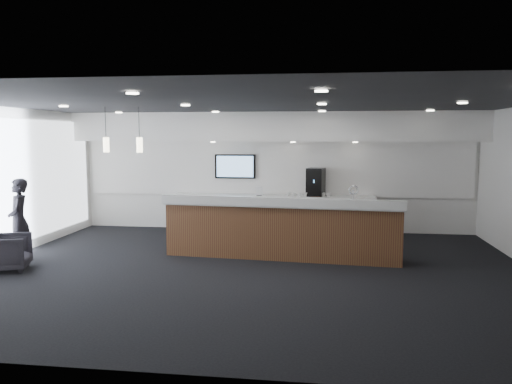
# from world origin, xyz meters

# --- Properties ---
(ground) EXTENTS (10.00, 10.00, 0.00)m
(ground) POSITION_xyz_m (0.00, 0.00, 0.00)
(ground) COLOR black
(ground) RESTS_ON ground
(ceiling) EXTENTS (10.00, 8.00, 0.02)m
(ceiling) POSITION_xyz_m (0.00, 0.00, 3.00)
(ceiling) COLOR black
(ceiling) RESTS_ON back_wall
(back_wall) EXTENTS (10.00, 0.02, 3.00)m
(back_wall) POSITION_xyz_m (0.00, 4.00, 1.50)
(back_wall) COLOR white
(back_wall) RESTS_ON ground
(soffit_bulkhead) EXTENTS (10.00, 0.90, 0.70)m
(soffit_bulkhead) POSITION_xyz_m (0.00, 3.55, 2.65)
(soffit_bulkhead) COLOR white
(soffit_bulkhead) RESTS_ON back_wall
(alcove_panel) EXTENTS (9.80, 0.06, 1.40)m
(alcove_panel) POSITION_xyz_m (0.00, 3.97, 1.60)
(alcove_panel) COLOR white
(alcove_panel) RESTS_ON back_wall
(back_credenza) EXTENTS (5.06, 0.66, 0.95)m
(back_credenza) POSITION_xyz_m (-0.00, 3.64, 0.48)
(back_credenza) COLOR gray
(back_credenza) RESTS_ON ground
(wall_tv) EXTENTS (1.05, 0.08, 0.62)m
(wall_tv) POSITION_xyz_m (-1.00, 3.91, 1.65)
(wall_tv) COLOR black
(wall_tv) RESTS_ON back_wall
(pendant_left) EXTENTS (0.12, 0.12, 0.30)m
(pendant_left) POSITION_xyz_m (-2.40, 0.80, 2.25)
(pendant_left) COLOR #FFF2C6
(pendant_left) RESTS_ON ceiling
(pendant_right) EXTENTS (0.12, 0.12, 0.30)m
(pendant_right) POSITION_xyz_m (-3.10, 0.80, 2.25)
(pendant_right) COLOR #FFF2C6
(pendant_right) RESTS_ON ceiling
(ceiling_can_lights) EXTENTS (7.00, 5.00, 0.02)m
(ceiling_can_lights) POSITION_xyz_m (0.00, 0.00, 2.97)
(ceiling_can_lights) COLOR white
(ceiling_can_lights) RESTS_ON ceiling
(service_counter) EXTENTS (4.78, 1.19, 1.49)m
(service_counter) POSITION_xyz_m (0.43, 1.07, 0.58)
(service_counter) COLOR #4B2419
(service_counter) RESTS_ON ground
(coffee_machine) EXTENTS (0.49, 0.56, 0.69)m
(coffee_machine) POSITION_xyz_m (1.07, 3.65, 1.29)
(coffee_machine) COLOR black
(coffee_machine) RESTS_ON back_credenza
(info_sign_left) EXTENTS (0.16, 0.03, 0.23)m
(info_sign_left) POSITION_xyz_m (-0.33, 3.55, 1.06)
(info_sign_left) COLOR white
(info_sign_left) RESTS_ON back_credenza
(info_sign_right) EXTENTS (0.20, 0.02, 0.26)m
(info_sign_right) POSITION_xyz_m (0.97, 3.55, 1.08)
(info_sign_right) COLOR white
(info_sign_right) RESTS_ON back_credenza
(armchair) EXTENTS (0.92, 0.91, 0.66)m
(armchair) POSITION_xyz_m (-4.40, -0.54, 0.33)
(armchair) COLOR black
(armchair) RESTS_ON ground
(lounge_guest) EXTENTS (0.62, 0.70, 1.61)m
(lounge_guest) POSITION_xyz_m (-4.60, 0.14, 0.81)
(lounge_guest) COLOR black
(lounge_guest) RESTS_ON ground
(cup_0) EXTENTS (0.11, 0.11, 0.10)m
(cup_0) POSITION_xyz_m (1.39, 3.51, 1.00)
(cup_0) COLOR white
(cup_0) RESTS_ON back_credenza
(cup_1) EXTENTS (0.15, 0.15, 0.10)m
(cup_1) POSITION_xyz_m (1.25, 3.51, 1.00)
(cup_1) COLOR white
(cup_1) RESTS_ON back_credenza
(cup_2) EXTENTS (0.14, 0.14, 0.10)m
(cup_2) POSITION_xyz_m (1.11, 3.51, 1.00)
(cup_2) COLOR white
(cup_2) RESTS_ON back_credenza
(cup_3) EXTENTS (0.14, 0.14, 0.10)m
(cup_3) POSITION_xyz_m (0.97, 3.51, 1.00)
(cup_3) COLOR white
(cup_3) RESTS_ON back_credenza
(cup_4) EXTENTS (0.15, 0.15, 0.10)m
(cup_4) POSITION_xyz_m (0.83, 3.51, 1.00)
(cup_4) COLOR white
(cup_4) RESTS_ON back_credenza
(cup_5) EXTENTS (0.12, 0.12, 0.10)m
(cup_5) POSITION_xyz_m (0.69, 3.51, 1.00)
(cup_5) COLOR white
(cup_5) RESTS_ON back_credenza
(cup_6) EXTENTS (0.16, 0.16, 0.10)m
(cup_6) POSITION_xyz_m (0.55, 3.51, 1.00)
(cup_6) COLOR white
(cup_6) RESTS_ON back_credenza
(cup_7) EXTENTS (0.13, 0.13, 0.10)m
(cup_7) POSITION_xyz_m (0.41, 3.51, 1.00)
(cup_7) COLOR white
(cup_7) RESTS_ON back_credenza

